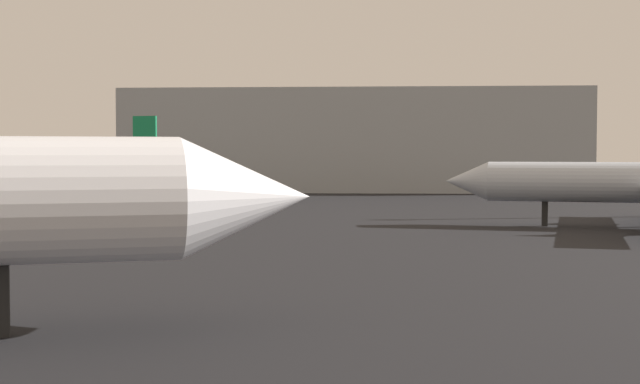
# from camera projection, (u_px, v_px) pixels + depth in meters

# --- Properties ---
(airplane_distant) EXTENTS (28.22, 18.19, 8.99)m
(airplane_distant) POSITION_uv_depth(u_px,v_px,m) (54.00, 177.00, 89.23)
(airplane_distant) COLOR silver
(airplane_distant) RESTS_ON ground_plane
(terminal_building) EXTENTS (64.40, 18.71, 14.30)m
(terminal_building) POSITION_uv_depth(u_px,v_px,m) (354.00, 141.00, 130.87)
(terminal_building) COLOR #999EA3
(terminal_building) RESTS_ON ground_plane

